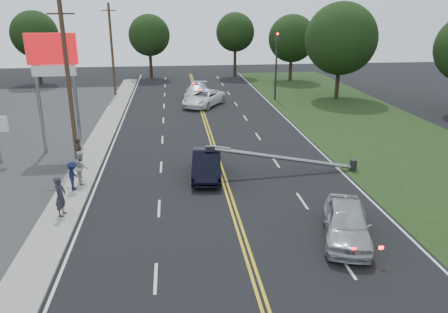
{
  "coord_description": "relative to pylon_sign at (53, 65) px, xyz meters",
  "views": [
    {
      "loc": [
        -2.81,
        -16.11,
        9.61
      ],
      "look_at": [
        -0.09,
        6.67,
        1.7
      ],
      "focal_mm": 35.0,
      "sensor_mm": 36.0,
      "label": 1
    }
  ],
  "objects": [
    {
      "name": "grass_verge",
      "position": [
        24.0,
        -4.0,
        -5.99
      ],
      "size": [
        12.0,
        80.0,
        0.01
      ],
      "primitive_type": "cube",
      "color": "black",
      "rests_on": "ground"
    },
    {
      "name": "utility_pole_mid",
      "position": [
        1.3,
        -2.0,
        -0.91
      ],
      "size": [
        1.6,
        0.28,
        10.0
      ],
      "color": "#382619",
      "rests_on": "ground"
    },
    {
      "name": "tree_9",
      "position": [
        25.6,
        15.61,
        0.37
      ],
      "size": [
        7.56,
        7.56,
        10.16
      ],
      "color": "black",
      "rests_on": "ground"
    },
    {
      "name": "tree_7",
      "position": [
        16.8,
        32.87,
        0.17
      ],
      "size": [
        5.41,
        5.41,
        8.89
      ],
      "color": "black",
      "rests_on": "ground"
    },
    {
      "name": "bystander_b",
      "position": [
        2.45,
        -6.35,
        -4.94
      ],
      "size": [
        0.96,
        1.09,
        1.88
      ],
      "primitive_type": "imported",
      "rotation": [
        0.0,
        0.0,
        1.89
      ],
      "color": "#A9AAAE",
      "rests_on": "sidewalk"
    },
    {
      "name": "fallen_streetlight",
      "position": [
        14.69,
        -6.0,
        -5.08
      ],
      "size": [
        9.36,
        0.44,
        1.91
      ],
      "color": "#2D2D30",
      "rests_on": "ground"
    },
    {
      "name": "traffic_signal",
      "position": [
        18.8,
        16.0,
        -1.79
      ],
      "size": [
        0.28,
        0.41,
        7.05
      ],
      "color": "#2D2D30",
      "rests_on": "ground"
    },
    {
      "name": "tree_6",
      "position": [
        4.85,
        32.56,
        -0.14
      ],
      "size": [
        5.63,
        5.63,
        8.69
      ],
      "color": "black",
      "rests_on": "ground"
    },
    {
      "name": "waiting_sedan",
      "position": [
        14.93,
        -14.06,
        -5.2
      ],
      "size": [
        3.22,
        5.06,
        1.6
      ],
      "primitive_type": "imported",
      "rotation": [
        0.0,
        0.0,
        -0.3
      ],
      "color": "#AAADB2",
      "rests_on": "ground"
    },
    {
      "name": "utility_pole_far",
      "position": [
        1.3,
        20.0,
        -0.91
      ],
      "size": [
        1.6,
        0.28,
        10.0
      ],
      "color": "#382619",
      "rests_on": "ground"
    },
    {
      "name": "pylon_sign",
      "position": [
        0.0,
        0.0,
        0.0
      ],
      "size": [
        3.2,
        0.35,
        8.0
      ],
      "color": "gray",
      "rests_on": "ground"
    },
    {
      "name": "emergency_a",
      "position": [
        10.82,
        13.56,
        -5.2
      ],
      "size": [
        5.18,
        6.29,
        1.59
      ],
      "primitive_type": "imported",
      "rotation": [
        0.0,
        0.0,
        -0.53
      ],
      "color": "white",
      "rests_on": "ground"
    },
    {
      "name": "sidewalk",
      "position": [
        2.1,
        -4.0,
        -5.94
      ],
      "size": [
        1.8,
        70.0,
        0.12
      ],
      "primitive_type": "cube",
      "color": "gray",
      "rests_on": "ground"
    },
    {
      "name": "bystander_c",
      "position": [
        2.17,
        -7.33,
        -5.07
      ],
      "size": [
        0.61,
        1.05,
        1.62
      ],
      "primitive_type": "imported",
      "rotation": [
        0.0,
        0.0,
        1.57
      ],
      "color": "#171A3B",
      "rests_on": "sidewalk"
    },
    {
      "name": "tree_8",
      "position": [
        23.78,
        28.28,
        -0.43
      ],
      "size": [
        6.25,
        6.25,
        8.7
      ],
      "color": "black",
      "rests_on": "ground"
    },
    {
      "name": "bystander_d",
      "position": [
        1.73,
        -3.44,
        -4.98
      ],
      "size": [
        0.61,
        1.11,
        1.79
      ],
      "primitive_type": "imported",
      "rotation": [
        0.0,
        0.0,
        1.75
      ],
      "color": "#534442",
      "rests_on": "sidewalk"
    },
    {
      "name": "bystander_a",
      "position": [
        2.23,
        -10.43,
        -4.89
      ],
      "size": [
        0.59,
        0.79,
        1.97
      ],
      "primitive_type": "imported",
      "rotation": [
        0.0,
        0.0,
        1.39
      ],
      "color": "#2A2931",
      "rests_on": "sidewalk"
    },
    {
      "name": "crashed_sedan",
      "position": [
        9.54,
        -5.96,
        -5.22
      ],
      "size": [
        2.08,
        4.86,
        1.56
      ],
      "primitive_type": "imported",
      "rotation": [
        0.0,
        0.0,
        -0.09
      ],
      "color": "black",
      "rests_on": "ground"
    },
    {
      "name": "centerline_yellow",
      "position": [
        10.5,
        -4.0,
        -5.99
      ],
      "size": [
        0.36,
        80.0,
        0.0
      ],
      "primitive_type": "cube",
      "color": "gold",
      "rests_on": "ground"
    },
    {
      "name": "tree_5",
      "position": [
        -9.41,
        29.72,
        0.26
      ],
      "size": [
        5.86,
        5.86,
        9.2
      ],
      "color": "black",
      "rests_on": "ground"
    },
    {
      "name": "ground",
      "position": [
        10.5,
        -14.0,
        -6.0
      ],
      "size": [
        120.0,
        120.0,
        0.0
      ],
      "primitive_type": "plane",
      "color": "black",
      "rests_on": "ground"
    },
    {
      "name": "emergency_b",
      "position": [
        10.34,
        17.52,
        -5.22
      ],
      "size": [
        3.09,
        5.68,
        1.56
      ],
      "primitive_type": "imported",
      "rotation": [
        0.0,
        0.0,
        -0.17
      ],
      "color": "silver",
      "rests_on": "ground"
    }
  ]
}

